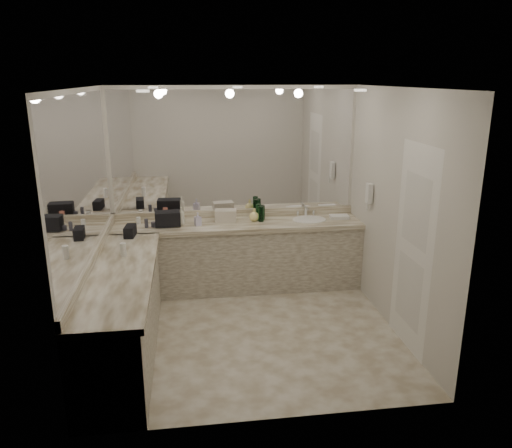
{
  "coord_description": "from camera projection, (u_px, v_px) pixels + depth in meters",
  "views": [
    {
      "loc": [
        -0.6,
        -4.92,
        2.7
      ],
      "look_at": [
        0.14,
        0.4,
        1.11
      ],
      "focal_mm": 35.0,
      "sensor_mm": 36.0,
      "label": 1
    }
  ],
  "objects": [
    {
      "name": "backsplash_left",
      "position": [
        94.0,
        257.0,
        5.04
      ],
      "size": [
        0.04,
        3.0,
        0.1
      ],
      "primitive_type": "cube",
      "color": "beige",
      "rests_on": "vanity_left_top"
    },
    {
      "name": "sink",
      "position": [
        309.0,
        220.0,
        6.53
      ],
      "size": [
        0.44,
        0.44,
        0.03
      ],
      "primitive_type": "cylinder",
      "color": "white",
      "rests_on": "vanity_back_top"
    },
    {
      "name": "soap_bottle_c",
      "position": [
        254.0,
        215.0,
        6.46
      ],
      "size": [
        0.15,
        0.15,
        0.17
      ],
      "primitive_type": "imported",
      "rotation": [
        0.0,
        0.0,
        0.16
      ],
      "color": "#FFEF8E",
      "rests_on": "vanity_back_top"
    },
    {
      "name": "vanity_back_base",
      "position": [
        237.0,
        258.0,
        6.54
      ],
      "size": [
        3.2,
        0.6,
        0.84
      ],
      "primitive_type": "cube",
      "color": "beige",
      "rests_on": "floor"
    },
    {
      "name": "mirror_back",
      "position": [
        234.0,
        151.0,
        6.43
      ],
      "size": [
        3.12,
        0.01,
        1.55
      ],
      "primitive_type": "cube",
      "color": "white",
      "rests_on": "wall_back"
    },
    {
      "name": "wall_back",
      "position": [
        234.0,
        187.0,
        6.58
      ],
      "size": [
        3.2,
        0.02,
        2.6
      ],
      "primitive_type": "cube",
      "color": "beige",
      "rests_on": "floor"
    },
    {
      "name": "backsplash_back",
      "position": [
        235.0,
        213.0,
        6.66
      ],
      "size": [
        3.2,
        0.04,
        0.1
      ],
      "primitive_type": "cube",
      "color": "beige",
      "rests_on": "vanity_back_top"
    },
    {
      "name": "ceiling",
      "position": [
        248.0,
        88.0,
        4.78
      ],
      "size": [
        3.2,
        3.2,
        0.0
      ],
      "primitive_type": "plane",
      "color": "white",
      "rests_on": "floor"
    },
    {
      "name": "green_bottle_0",
      "position": [
        261.0,
        214.0,
        6.43
      ],
      "size": [
        0.07,
        0.07,
        0.2
      ],
      "primitive_type": "cylinder",
      "color": "#11481F",
      "rests_on": "vanity_back_top"
    },
    {
      "name": "wall_left",
      "position": [
        88.0,
        224.0,
        4.94
      ],
      "size": [
        0.02,
        3.0,
        2.6
      ],
      "primitive_type": "cube",
      "color": "beige",
      "rests_on": "floor"
    },
    {
      "name": "amenity_bottle_3",
      "position": [
        138.0,
        221.0,
        6.33
      ],
      "size": [
        0.06,
        0.06,
        0.09
      ],
      "primitive_type": "cylinder",
      "color": "white",
      "rests_on": "vanity_back_top"
    },
    {
      "name": "green_bottle_2",
      "position": [
        262.0,
        212.0,
        6.52
      ],
      "size": [
        0.07,
        0.07,
        0.19
      ],
      "primitive_type": "cylinder",
      "color": "#11481F",
      "rests_on": "vanity_back_top"
    },
    {
      "name": "vanity_back_top",
      "position": [
        237.0,
        225.0,
        6.4
      ],
      "size": [
        3.2,
        0.64,
        0.06
      ],
      "primitive_type": "cube",
      "color": "beige",
      "rests_on": "vanity_back_base"
    },
    {
      "name": "amenity_bottle_1",
      "position": [
        154.0,
        224.0,
        6.22
      ],
      "size": [
        0.06,
        0.06,
        0.06
      ],
      "primitive_type": "cylinder",
      "color": "#3F3F4C",
      "rests_on": "vanity_back_top"
    },
    {
      "name": "vanity_left_top",
      "position": [
        120.0,
        274.0,
        4.82
      ],
      "size": [
        0.64,
        2.42,
        0.06
      ],
      "primitive_type": "cube",
      "color": "beige",
      "rests_on": "vanity_left_base"
    },
    {
      "name": "floor",
      "position": [
        249.0,
        331.0,
        5.52
      ],
      "size": [
        3.2,
        3.2,
        0.0
      ],
      "primitive_type": "plane",
      "color": "beige",
      "rests_on": "ground"
    },
    {
      "name": "amenity_bottle_4",
      "position": [
        146.0,
        223.0,
        6.17
      ],
      "size": [
        0.05,
        0.05,
        0.11
      ],
      "primitive_type": "cylinder",
      "color": "#3F3F4C",
      "rests_on": "vanity_back_top"
    },
    {
      "name": "mirror_left",
      "position": [
        85.0,
        177.0,
        4.81
      ],
      "size": [
        0.01,
        2.92,
        1.55
      ],
      "primitive_type": "cube",
      "color": "white",
      "rests_on": "wall_left"
    },
    {
      "name": "door",
      "position": [
        413.0,
        250.0,
        4.96
      ],
      "size": [
        0.02,
        0.82,
        2.1
      ],
      "primitive_type": "cube",
      "color": "white",
      "rests_on": "wall_right"
    },
    {
      "name": "hand_towel",
      "position": [
        339.0,
        217.0,
        6.6
      ],
      "size": [
        0.26,
        0.18,
        0.04
      ],
      "primitive_type": "cube",
      "rotation": [
        0.0,
        0.0,
        -0.08
      ],
      "color": "white",
      "rests_on": "vanity_back_top"
    },
    {
      "name": "soap_bottle_b",
      "position": [
        198.0,
        219.0,
        6.25
      ],
      "size": [
        0.1,
        0.1,
        0.17
      ],
      "primitive_type": "imported",
      "rotation": [
        0.0,
        0.0,
        0.33
      ],
      "color": "silver",
      "rests_on": "vanity_back_top"
    },
    {
      "name": "green_bottle_1",
      "position": [
        259.0,
        211.0,
        6.57
      ],
      "size": [
        0.07,
        0.07,
        0.2
      ],
      "primitive_type": "cylinder",
      "color": "#11481F",
      "rests_on": "vanity_back_top"
    },
    {
      "name": "black_bag_spill",
      "position": [
        130.0,
        231.0,
        5.84
      ],
      "size": [
        0.13,
        0.25,
        0.13
      ],
      "primitive_type": "cube",
      "rotation": [
        0.0,
        0.0,
        -0.09
      ],
      "color": "black",
      "rests_on": "vanity_left_top"
    },
    {
      "name": "wall_right",
      "position": [
        396.0,
        212.0,
        5.36
      ],
      "size": [
        0.02,
        3.0,
        2.6
      ],
      "primitive_type": "cube",
      "color": "beige",
      "rests_on": "floor"
    },
    {
      "name": "cream_cosmetic_case",
      "position": [
        226.0,
        215.0,
        6.44
      ],
      "size": [
        0.29,
        0.2,
        0.16
      ],
      "primitive_type": "cube",
      "rotation": [
        0.0,
        0.0,
        -0.1
      ],
      "color": "beige",
      "rests_on": "vanity_back_top"
    },
    {
      "name": "black_toiletry_bag",
      "position": [
        168.0,
        219.0,
        6.23
      ],
      "size": [
        0.32,
        0.21,
        0.18
      ],
      "primitive_type": "cube",
      "rotation": [
        0.0,
        0.0,
        0.07
      ],
      "color": "black",
      "rests_on": "vanity_back_top"
    },
    {
      "name": "lotion_left",
      "position": [
        123.0,
        250.0,
        5.18
      ],
      "size": [
        0.06,
        0.06,
        0.15
      ],
      "primitive_type": "cylinder",
      "color": "white",
      "rests_on": "vanity_left_top"
    },
    {
      "name": "soap_bottle_a",
      "position": [
        181.0,
        216.0,
        6.29
      ],
      "size": [
        0.11,
        0.11,
        0.23
      ],
      "primitive_type": "imported",
      "rotation": [
        0.0,
        0.0,
        0.33
      ],
      "color": "white",
      "rests_on": "vanity_back_top"
    },
    {
      "name": "amenity_bottle_0",
      "position": [
        232.0,
        217.0,
        6.49
      ],
      "size": [
        0.04,
        0.04,
        0.08
      ],
      "primitive_type": "cylinder",
      "color": "#E0B28C",
      "rests_on": "vanity_back_top"
    },
    {
      "name": "vanity_left_base",
      "position": [
        123.0,
        316.0,
        4.95
      ],
      "size": [
        0.6,
        2.4,
        0.84
      ],
      "primitive_type": "cube",
      "color": "beige",
      "rests_on": "floor"
    },
    {
      "name": "faucet",
      "position": [
        306.0,
        211.0,
        6.71
      ],
      "size": [
        0.24,
        0.16,
        0.14
      ],
      "primitive_type": "cube",
      "color": "silver",
      "rests_on": "vanity_back_top"
    },
    {
      "name": "wall_phone",
      "position": [
        369.0,
        193.0,
        6.01
      ],
      "size": [
        0.06,
        0.1,
        0.24
      ],
      "primitive_type": "cube",
      "color": "white",
      "rests_on": "wall_right"
    },
    {
      "name": "amenity_bottle_2",
      "position": [
        165.0,
        218.0,
        6.4
      ],
      "size": [
        0.07,
        0.07,
        0.12
      ],
      "primitive_type": "cylinder",
      "color": "#E57F66",
      "rests_on": "vanity_back_top"
    }
  ]
}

